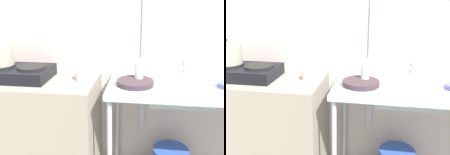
% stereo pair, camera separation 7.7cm
% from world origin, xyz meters
% --- Properties ---
extents(wall_back, '(4.41, 0.10, 2.49)m').
position_xyz_m(wall_back, '(0.00, 1.46, 1.24)').
color(wall_back, beige).
rests_on(wall_back, ground).
extents(wall_metal_strip, '(0.05, 0.01, 1.99)m').
position_xyz_m(wall_metal_strip, '(-0.18, 1.40, 1.37)').
color(wall_metal_strip, '#B1BBC5').
extents(counter_concrete, '(1.22, 0.59, 0.88)m').
position_xyz_m(counter_concrete, '(-1.16, 1.12, 0.44)').
color(counter_concrete, gray).
rests_on(counter_concrete, ground).
extents(counter_sink, '(1.51, 0.59, 0.88)m').
position_xyz_m(counter_sink, '(0.31, 1.12, 0.81)').
color(counter_sink, '#B1BBC5').
rests_on(counter_sink, ground).
extents(stove, '(0.55, 0.37, 0.11)m').
position_xyz_m(stove, '(-1.20, 1.12, 0.93)').
color(stove, black).
rests_on(stove, counter_concrete).
extents(percolator, '(0.09, 0.09, 0.15)m').
position_xyz_m(percolator, '(-0.68, 1.14, 0.95)').
color(percolator, beige).
rests_on(percolator, counter_concrete).
extents(sink_basin, '(0.48, 0.30, 0.13)m').
position_xyz_m(sink_basin, '(0.11, 1.10, 0.81)').
color(sink_basin, '#B1BBC5').
rests_on(sink_basin, counter_sink).
extents(faucet, '(0.12, 0.07, 0.22)m').
position_xyz_m(faucet, '(0.14, 1.24, 1.02)').
color(faucet, '#B1BBC5').
rests_on(faucet, counter_sink).
extents(frying_pan, '(0.28, 0.28, 0.04)m').
position_xyz_m(frying_pan, '(-0.24, 1.09, 0.90)').
color(frying_pan, '#392C33').
rests_on(frying_pan, counter_sink).
extents(bottle_by_sink, '(0.07, 0.07, 0.20)m').
position_xyz_m(bottle_by_sink, '(-0.21, 1.14, 0.96)').
color(bottle_by_sink, white).
rests_on(bottle_by_sink, counter_sink).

